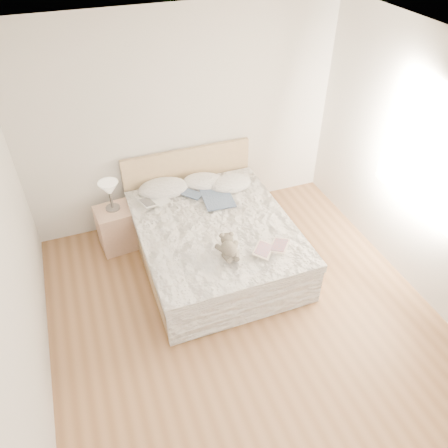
{
  "coord_description": "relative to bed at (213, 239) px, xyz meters",
  "views": [
    {
      "loc": [
        -1.26,
        -2.56,
        3.75
      ],
      "look_at": [
        0.09,
        1.05,
        0.62
      ],
      "focal_mm": 35.0,
      "sensor_mm": 36.0,
      "label": 1
    }
  ],
  "objects": [
    {
      "name": "pillow_right",
      "position": [
        0.44,
        0.58,
        0.33
      ],
      "size": [
        0.55,
        0.39,
        0.17
      ],
      "primitive_type": "ellipsoid",
      "rotation": [
        0.0,
        0.0,
        0.0
      ],
      "color": "white",
      "rests_on": "bed"
    },
    {
      "name": "blouse",
      "position": [
        0.19,
        0.38,
        0.32
      ],
      "size": [
        0.61,
        0.64,
        0.02
      ],
      "primitive_type": null,
      "rotation": [
        0.0,
        0.0,
        -0.08
      ],
      "color": "#354661",
      "rests_on": "bed"
    },
    {
      "name": "wall_left",
      "position": [
        -2.0,
        -1.19,
        1.04
      ],
      "size": [
        0.02,
        4.5,
        2.7
      ],
      "primitive_type": "cube",
      "color": "silver",
      "rests_on": "ground"
    },
    {
      "name": "pillow_left",
      "position": [
        -0.39,
        0.77,
        0.33
      ],
      "size": [
        0.65,
        0.48,
        0.19
      ],
      "primitive_type": "ellipsoid",
      "rotation": [
        0.0,
        0.0,
        -0.06
      ],
      "color": "silver",
      "rests_on": "bed"
    },
    {
      "name": "wall_right",
      "position": [
        2.0,
        -1.19,
        1.04
      ],
      "size": [
        0.02,
        4.5,
        2.7
      ],
      "primitive_type": "cube",
      "color": "silver",
      "rests_on": "ground"
    },
    {
      "name": "childrens_book",
      "position": [
        0.41,
        -0.71,
        0.32
      ],
      "size": [
        0.45,
        0.44,
        0.02
      ],
      "primitive_type": "cube",
      "rotation": [
        0.0,
        0.0,
        -0.73
      ],
      "color": "#FBE8CC",
      "rests_on": "bed"
    },
    {
      "name": "teddy_bear",
      "position": [
        -0.05,
        -0.66,
        0.34
      ],
      "size": [
        0.25,
        0.34,
        0.17
      ],
      "primitive_type": null,
      "rotation": [
        0.0,
        0.0,
        -0.09
      ],
      "color": "#696151",
      "rests_on": "bed"
    },
    {
      "name": "photo_book",
      "position": [
        -0.56,
        0.55,
        0.32
      ],
      "size": [
        0.4,
        0.32,
        0.03
      ],
      "primitive_type": "cube",
      "rotation": [
        0.0,
        0.0,
        0.3
      ],
      "color": "white",
      "rests_on": "bed"
    },
    {
      "name": "pillow_middle",
      "position": [
        0.14,
        0.74,
        0.33
      ],
      "size": [
        0.64,
        0.54,
        0.16
      ],
      "primitive_type": "ellipsoid",
      "rotation": [
        0.0,
        0.0,
        -0.37
      ],
      "color": "white",
      "rests_on": "bed"
    },
    {
      "name": "window",
      "position": [
        1.99,
        -0.89,
        1.14
      ],
      "size": [
        0.02,
        1.3,
        1.1
      ],
      "primitive_type": "cube",
      "color": "white",
      "rests_on": "wall_right"
    },
    {
      "name": "bed",
      "position": [
        0.0,
        0.0,
        0.0
      ],
      "size": [
        1.72,
        2.14,
        1.0
      ],
      "color": "tan",
      "rests_on": "floor"
    },
    {
      "name": "nightstand",
      "position": [
        -1.05,
        0.64,
        -0.03
      ],
      "size": [
        0.49,
        0.44,
        0.56
      ],
      "primitive_type": "cube",
      "rotation": [
        0.0,
        0.0,
        0.1
      ],
      "color": "tan",
      "rests_on": "floor"
    },
    {
      "name": "table_lamp",
      "position": [
        -1.05,
        0.68,
        0.52
      ],
      "size": [
        0.31,
        0.31,
        0.38
      ],
      "color": "#504945",
      "rests_on": "nightstand"
    },
    {
      "name": "floor",
      "position": [
        0.0,
        -1.19,
        -0.31
      ],
      "size": [
        4.0,
        4.5,
        0.0
      ],
      "primitive_type": "cube",
      "color": "brown",
      "rests_on": "ground"
    },
    {
      "name": "wall_back",
      "position": [
        0.0,
        1.06,
        1.04
      ],
      "size": [
        4.0,
        0.02,
        2.7
      ],
      "primitive_type": "cube",
      "color": "silver",
      "rests_on": "ground"
    },
    {
      "name": "ceiling",
      "position": [
        0.0,
        -1.19,
        2.39
      ],
      "size": [
        4.0,
        4.5,
        0.0
      ],
      "primitive_type": "cube",
      "color": "silver",
      "rests_on": "ground"
    }
  ]
}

